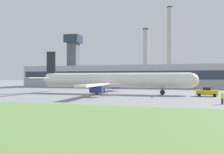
{
  "coord_description": "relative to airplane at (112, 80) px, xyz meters",
  "views": [
    {
      "loc": [
        11.4,
        -45.54,
        3.76
      ],
      "look_at": [
        -0.72,
        2.39,
        3.83
      ],
      "focal_mm": 35.0,
      "sensor_mm": 36.0,
      "label": 1
    }
  ],
  "objects": [
    {
      "name": "ground_plane",
      "position": [
        0.76,
        -2.39,
        -3.07
      ],
      "size": [
        400.0,
        400.0,
        0.0
      ],
      "primitive_type": "plane",
      "color": "gray"
    },
    {
      "name": "terminal_building",
      "position": [
        -0.19,
        35.3,
        1.32
      ],
      "size": [
        88.54,
        14.77,
        21.07
      ],
      "color": "#B2B2B7",
      "rests_on": "ground_plane"
    },
    {
      "name": "smokestack_left",
      "position": [
        0.73,
        73.03,
        12.42
      ],
      "size": [
        3.17,
        3.17,
        30.71
      ],
      "color": "#B2A899",
      "rests_on": "ground_plane"
    },
    {
      "name": "smokestack_right",
      "position": [
        13.46,
        68.97,
        17.28
      ],
      "size": [
        2.74,
        2.74,
        40.47
      ],
      "color": "#B2A899",
      "rests_on": "ground_plane"
    },
    {
      "name": "airplane",
      "position": [
        0.0,
        0.0,
        0.0
      ],
      "size": [
        36.36,
        31.69,
        10.03
      ],
      "color": "white",
      "rests_on": "ground_plane"
    },
    {
      "name": "pushback_tug",
      "position": [
        19.73,
        -1.75,
        -2.28
      ],
      "size": [
        4.16,
        2.5,
        1.76
      ],
      "color": "yellow",
      "rests_on": "ground_plane"
    },
    {
      "name": "ground_crew_person",
      "position": [
        19.62,
        -14.76,
        -2.22
      ],
      "size": [
        0.42,
        0.42,
        1.66
      ],
      "color": "#23283D",
      "rests_on": "ground_plane"
    },
    {
      "name": "traffic_cone_near_nose",
      "position": [
        9.45,
        -6.3,
        -2.8
      ],
      "size": [
        0.51,
        0.51,
        0.59
      ],
      "color": "black",
      "rests_on": "ground_plane"
    }
  ]
}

